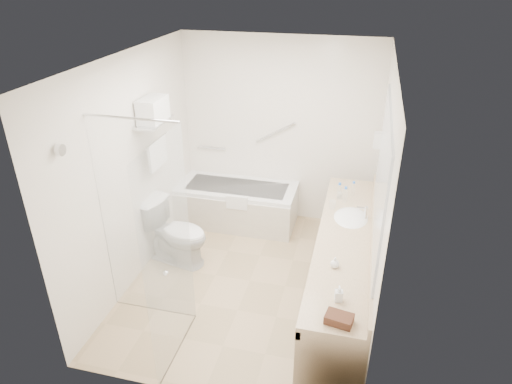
% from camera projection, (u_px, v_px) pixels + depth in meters
% --- Properties ---
extents(floor, '(3.20, 3.20, 0.00)m').
position_uv_depth(floor, '(250.00, 281.00, 5.25)').
color(floor, tan).
rests_on(floor, ground).
extents(ceiling, '(2.60, 3.20, 0.10)m').
position_uv_depth(ceiling, '(248.00, 59.00, 4.10)').
color(ceiling, silver).
rests_on(ceiling, wall_back).
extents(wall_back, '(2.60, 0.10, 2.50)m').
position_uv_depth(wall_back, '(279.00, 132.00, 6.06)').
color(wall_back, silver).
rests_on(wall_back, ground).
extents(wall_front, '(2.60, 0.10, 2.50)m').
position_uv_depth(wall_front, '(193.00, 278.00, 3.30)').
color(wall_front, silver).
rests_on(wall_front, ground).
extents(wall_left, '(0.10, 3.20, 2.50)m').
position_uv_depth(wall_left, '(133.00, 171.00, 4.95)').
color(wall_left, silver).
rests_on(wall_left, ground).
extents(wall_right, '(0.10, 3.20, 2.50)m').
position_uv_depth(wall_right, '(379.00, 198.00, 4.40)').
color(wall_right, silver).
rests_on(wall_right, ground).
extents(bathtub, '(1.60, 0.73, 0.59)m').
position_uv_depth(bathtub, '(237.00, 204.00, 6.30)').
color(bathtub, white).
rests_on(bathtub, floor).
extents(grab_bar_short, '(0.40, 0.03, 0.03)m').
position_uv_depth(grab_bar_short, '(212.00, 148.00, 6.36)').
color(grab_bar_short, silver).
rests_on(grab_bar_short, wall_back).
extents(grab_bar_long, '(0.53, 0.03, 0.33)m').
position_uv_depth(grab_bar_long, '(275.00, 133.00, 6.03)').
color(grab_bar_long, silver).
rests_on(grab_bar_long, wall_back).
extents(shower_enclosure, '(0.96, 0.91, 2.11)m').
position_uv_depth(shower_enclosure, '(155.00, 238.00, 4.10)').
color(shower_enclosure, silver).
rests_on(shower_enclosure, floor).
extents(towel_shelf, '(0.24, 0.55, 0.81)m').
position_uv_depth(towel_shelf, '(154.00, 117.00, 5.00)').
color(towel_shelf, silver).
rests_on(towel_shelf, wall_left).
extents(vanity_counter, '(0.55, 2.70, 0.95)m').
position_uv_depth(vanity_counter, '(344.00, 254.00, 4.61)').
color(vanity_counter, tan).
rests_on(vanity_counter, floor).
extents(sink, '(0.40, 0.52, 0.14)m').
position_uv_depth(sink, '(351.00, 220.00, 4.87)').
color(sink, white).
rests_on(sink, vanity_counter).
extents(faucet, '(0.03, 0.03, 0.14)m').
position_uv_depth(faucet, '(366.00, 213.00, 4.78)').
color(faucet, silver).
rests_on(faucet, vanity_counter).
extents(mirror, '(0.02, 2.00, 1.20)m').
position_uv_depth(mirror, '(382.00, 176.00, 4.14)').
color(mirror, '#A8AEB4').
rests_on(mirror, wall_right).
extents(hairdryer_unit, '(0.08, 0.10, 0.18)m').
position_uv_depth(hairdryer_unit, '(377.00, 140.00, 5.23)').
color(hairdryer_unit, silver).
rests_on(hairdryer_unit, wall_right).
extents(toilet, '(0.87, 0.60, 0.78)m').
position_uv_depth(toilet, '(176.00, 233.00, 5.43)').
color(toilet, white).
rests_on(toilet, floor).
extents(amenity_basket, '(0.23, 0.17, 0.07)m').
position_uv_depth(amenity_basket, '(339.00, 319.00, 3.44)').
color(amenity_basket, '#4B291B').
rests_on(amenity_basket, vanity_counter).
extents(soap_bottle_a, '(0.09, 0.15, 0.07)m').
position_uv_depth(soap_bottle_a, '(338.00, 297.00, 3.66)').
color(soap_bottle_a, silver).
rests_on(soap_bottle_a, vanity_counter).
extents(soap_bottle_b, '(0.11, 0.13, 0.08)m').
position_uv_depth(soap_bottle_b, '(335.00, 263.00, 4.06)').
color(soap_bottle_b, silver).
rests_on(soap_bottle_b, vanity_counter).
extents(water_bottle_left, '(0.06, 0.06, 0.19)m').
position_uv_depth(water_bottle_left, '(339.00, 191.00, 5.22)').
color(water_bottle_left, silver).
rests_on(water_bottle_left, vanity_counter).
extents(water_bottle_mid, '(0.06, 0.06, 0.19)m').
position_uv_depth(water_bottle_mid, '(345.00, 195.00, 5.12)').
color(water_bottle_mid, silver).
rests_on(water_bottle_mid, vanity_counter).
extents(water_bottle_right, '(0.05, 0.05, 0.18)m').
position_uv_depth(water_bottle_right, '(353.00, 189.00, 5.28)').
color(water_bottle_right, silver).
rests_on(water_bottle_right, vanity_counter).
extents(drinking_glass_near, '(0.09, 0.09, 0.09)m').
position_uv_depth(drinking_glass_near, '(332.00, 205.00, 5.01)').
color(drinking_glass_near, silver).
rests_on(drinking_glass_near, vanity_counter).
extents(drinking_glass_far, '(0.08, 0.08, 0.08)m').
position_uv_depth(drinking_glass_far, '(340.00, 196.00, 5.21)').
color(drinking_glass_far, silver).
rests_on(drinking_glass_far, vanity_counter).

